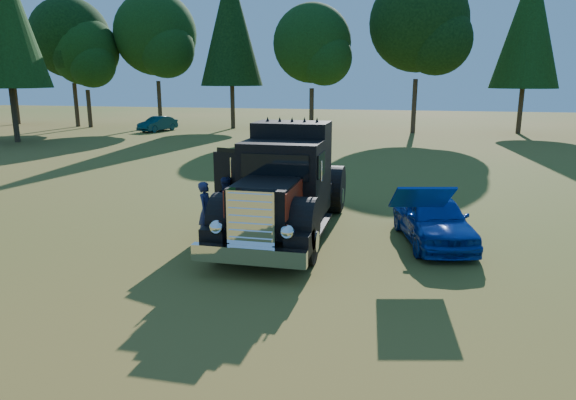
{
  "coord_description": "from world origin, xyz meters",
  "views": [
    {
      "loc": [
        3.49,
        -11.57,
        4.17
      ],
      "look_at": [
        0.81,
        0.09,
        1.33
      ],
      "focal_mm": 32.0,
      "sensor_mm": 36.0,
      "label": 1
    }
  ],
  "objects_px": {
    "diamond_t_truck": "(285,189)",
    "spectator_far": "(228,205)",
    "distant_teal_car": "(158,124)",
    "spectator_near": "(206,211)",
    "hotrod_coupe": "(433,218)"
  },
  "relations": [
    {
      "from": "diamond_t_truck",
      "to": "hotrod_coupe",
      "type": "distance_m",
      "value": 3.95
    },
    {
      "from": "diamond_t_truck",
      "to": "distant_teal_car",
      "type": "distance_m",
      "value": 30.22
    },
    {
      "from": "diamond_t_truck",
      "to": "hotrod_coupe",
      "type": "height_order",
      "value": "diamond_t_truck"
    },
    {
      "from": "spectator_far",
      "to": "distant_teal_car",
      "type": "xyz_separation_m",
      "value": [
        -14.96,
        25.36,
        -0.19
      ]
    },
    {
      "from": "spectator_near",
      "to": "distant_teal_car",
      "type": "height_order",
      "value": "spectator_near"
    },
    {
      "from": "spectator_near",
      "to": "spectator_far",
      "type": "height_order",
      "value": "same"
    },
    {
      "from": "diamond_t_truck",
      "to": "spectator_far",
      "type": "relative_size",
      "value": 4.61
    },
    {
      "from": "diamond_t_truck",
      "to": "distant_teal_car",
      "type": "xyz_separation_m",
      "value": [
        -16.55,
        25.28,
        -0.69
      ]
    },
    {
      "from": "spectator_far",
      "to": "diamond_t_truck",
      "type": "bearing_deg",
      "value": -36.58
    },
    {
      "from": "hotrod_coupe",
      "to": "spectator_far",
      "type": "distance_m",
      "value": 5.5
    },
    {
      "from": "hotrod_coupe",
      "to": "distant_teal_car",
      "type": "relative_size",
      "value": 1.2
    },
    {
      "from": "distant_teal_car",
      "to": "spectator_near",
      "type": "bearing_deg",
      "value": -45.38
    },
    {
      "from": "spectator_far",
      "to": "spectator_near",
      "type": "bearing_deg",
      "value": -153.52
    },
    {
      "from": "hotrod_coupe",
      "to": "spectator_far",
      "type": "xyz_separation_m",
      "value": [
        -5.49,
        -0.32,
        0.12
      ]
    },
    {
      "from": "hotrod_coupe",
      "to": "spectator_near",
      "type": "relative_size",
      "value": 2.76
    }
  ]
}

